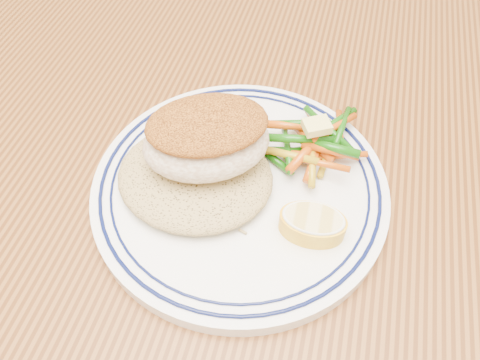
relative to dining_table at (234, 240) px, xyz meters
name	(u,v)px	position (x,y,z in m)	size (l,w,h in m)	color
dining_table	(234,240)	(0.00, 0.00, 0.00)	(1.50, 0.90, 0.75)	#502A10
plate	(240,187)	(0.01, -0.01, 0.11)	(0.26, 0.26, 0.02)	white
rice_pilaf	(195,174)	(-0.03, -0.02, 0.12)	(0.13, 0.12, 0.03)	#9D844E
fish_fillet	(207,138)	(-0.02, 0.00, 0.16)	(0.13, 0.11, 0.05)	beige
vegetable_pile	(313,143)	(0.06, 0.04, 0.13)	(0.11, 0.10, 0.03)	#13510A
butter_pat	(317,126)	(0.06, 0.04, 0.15)	(0.02, 0.02, 0.01)	#E5DB70
lemon_wedge	(312,223)	(0.08, -0.04, 0.12)	(0.05, 0.05, 0.02)	yellow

